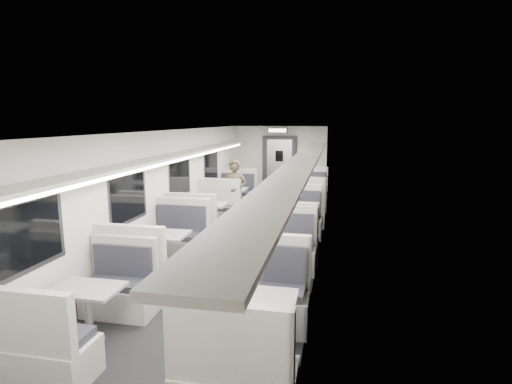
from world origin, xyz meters
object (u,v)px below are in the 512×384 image
at_px(exit_sign, 278,130).
at_px(booth_left_d, 88,314).
at_px(booth_right_b, 294,229).
at_px(booth_right_d, 254,329).
at_px(booth_left_a, 230,202).
at_px(booth_right_c, 280,265).
at_px(vestibule_door, 279,169).
at_px(booth_right_a, 304,202).
at_px(passenger, 235,193).
at_px(booth_left_b, 207,220).
at_px(booth_left_c, 161,255).

bearing_deg(exit_sign, booth_left_d, -96.80).
bearing_deg(booth_right_b, booth_right_d, -90.00).
height_order(booth_left_a, booth_right_c, booth_left_a).
distance_m(booth_right_c, vestibule_door, 7.02).
bearing_deg(vestibule_door, booth_right_a, -65.68).
bearing_deg(booth_left_a, passenger, -67.49).
height_order(booth_left_d, exit_sign, exit_sign).
xyz_separation_m(booth_right_b, exit_sign, (-1.00, 4.39, 1.89)).
bearing_deg(booth_left_b, booth_right_d, -65.63).
bearing_deg(booth_right_d, booth_right_a, 90.00).
distance_m(booth_right_b, passenger, 2.22).
xyz_separation_m(booth_right_d, vestibule_door, (-1.00, 8.90, 0.65)).
height_order(booth_left_a, passenger, passenger).
height_order(booth_right_c, exit_sign, exit_sign).
relative_size(booth_right_a, booth_right_b, 1.07).
distance_m(booth_left_d, booth_right_b, 4.48).
bearing_deg(booth_left_d, booth_right_b, 63.45).
height_order(booth_left_a, booth_left_c, booth_left_a).
distance_m(booth_right_d, exit_sign, 8.68).
distance_m(booth_left_b, booth_right_a, 3.03).
xyz_separation_m(booth_left_d, booth_right_d, (2.00, -0.02, 0.04)).
bearing_deg(booth_left_a, booth_left_b, -90.00).
height_order(booth_right_c, passenger, passenger).
xyz_separation_m(booth_left_d, exit_sign, (1.00, 8.39, 1.93)).
distance_m(booth_left_b, booth_right_d, 4.85).
bearing_deg(booth_right_d, booth_right_b, 90.00).
bearing_deg(booth_left_a, booth_right_d, -72.65).
height_order(booth_left_b, booth_left_c, booth_left_b).
distance_m(booth_left_c, booth_right_a, 5.06).
bearing_deg(booth_left_d, booth_right_a, 73.29).
xyz_separation_m(booth_left_b, booth_left_c, (0.00, -2.38, -0.01)).
bearing_deg(booth_right_b, booth_left_a, 130.08).
distance_m(booth_left_a, exit_sign, 2.93).
bearing_deg(booth_right_d, booth_left_b, 114.37).
height_order(booth_right_b, exit_sign, exit_sign).
relative_size(booth_left_b, booth_left_d, 1.14).
bearing_deg(booth_right_c, booth_right_a, 90.00).
relative_size(booth_right_b, exit_sign, 3.54).
bearing_deg(vestibule_door, exit_sign, -90.00).
relative_size(booth_left_a, booth_right_d, 1.02).
relative_size(booth_right_a, booth_right_c, 1.12).
height_order(booth_left_a, booth_right_b, booth_left_a).
bearing_deg(booth_left_a, booth_right_b, -49.92).
distance_m(booth_left_d, passenger, 5.49).
distance_m(booth_left_b, exit_sign, 4.53).
distance_m(booth_left_d, exit_sign, 8.67).
bearing_deg(booth_left_a, booth_right_a, 8.07).
distance_m(booth_left_b, booth_right_b, 2.04).
distance_m(booth_left_b, vestibule_door, 4.64).
relative_size(booth_right_c, passenger, 1.27).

